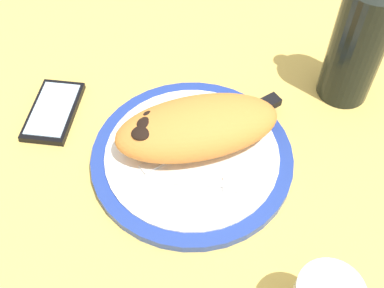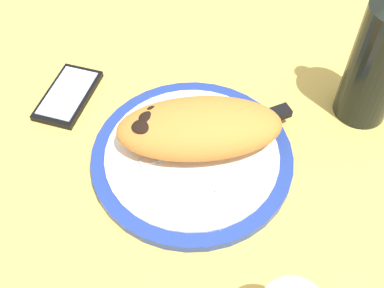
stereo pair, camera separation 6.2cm
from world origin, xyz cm
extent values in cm
cube|color=#DBB756|center=(0.00, 0.00, -1.50)|extent=(150.00, 150.00, 3.00)
cylinder|color=#233D99|center=(0.00, 0.00, 0.68)|extent=(27.72, 27.72, 1.35)
cylinder|color=white|center=(0.00, 0.00, 1.50)|extent=(23.88, 23.88, 0.30)
ellipsoid|color=orange|center=(0.92, 1.78, 4.86)|extent=(23.30, 12.81, 6.42)
ellipsoid|color=black|center=(-5.71, 1.32, 7.04)|extent=(3.21, 3.04, 0.92)
ellipsoid|color=black|center=(-5.24, 2.67, 6.97)|extent=(2.36, 2.29, 0.64)
ellipsoid|color=black|center=(-6.28, 0.25, 6.88)|extent=(3.25, 2.79, 1.04)
ellipsoid|color=black|center=(5.26, 1.79, 7.36)|extent=(2.28, 2.21, 0.62)
ellipsoid|color=black|center=(-0.22, 0.08, 7.43)|extent=(2.21, 2.07, 0.62)
cube|color=silver|center=(-2.11, -4.61, 1.85)|extent=(11.10, 2.91, 0.40)
cube|color=silver|center=(5.33, -5.99, 1.85)|extent=(4.33, 2.89, 0.40)
cube|color=silver|center=(-1.01, 0.75, 1.85)|extent=(12.53, 7.38, 0.40)
cube|color=black|center=(9.27, 5.92, 2.25)|extent=(9.64, 6.19, 1.20)
cube|color=black|center=(-19.63, 10.85, 0.50)|extent=(9.15, 13.08, 1.00)
cube|color=silver|center=(-19.63, 10.85, 1.08)|extent=(7.87, 11.46, 0.16)
cylinder|color=black|center=(24.66, 10.61, 9.21)|extent=(7.75, 7.75, 18.43)
camera|label=1|loc=(-4.24, -37.91, 53.21)|focal=44.05mm
camera|label=2|loc=(2.01, -38.09, 53.21)|focal=44.05mm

